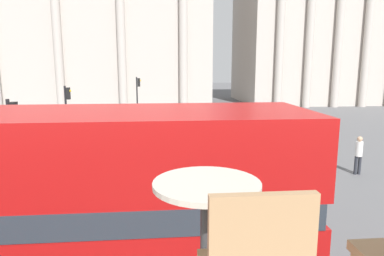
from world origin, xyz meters
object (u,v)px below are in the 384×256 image
at_px(cafe_dining_table, 207,215).
at_px(plaza_building_left, 74,12).
at_px(traffic_light_near, 13,137).
at_px(traffic_light_far, 138,94).
at_px(pedestrian_white, 359,153).
at_px(plaza_building_right, 337,35).
at_px(car_navy, 129,137).
at_px(pedestrian_blue, 174,120).
at_px(pedestrian_black, 248,170).
at_px(traffic_light_mid, 67,108).
at_px(double_decker_bus, 10,209).

height_order(cafe_dining_table, plaza_building_left, plaza_building_left).
bearing_deg(traffic_light_near, traffic_light_far, 79.75).
relative_size(traffic_light_far, pedestrian_white, 2.25).
relative_size(cafe_dining_table, plaza_building_right, 0.03).
bearing_deg(car_navy, cafe_dining_table, 134.45).
height_order(plaza_building_right, pedestrian_blue, plaza_building_right).
relative_size(car_navy, pedestrian_black, 2.41).
bearing_deg(pedestrian_blue, car_navy, -8.51).
relative_size(plaza_building_left, car_navy, 7.91).
xyz_separation_m(pedestrian_blue, pedestrian_black, (2.31, -12.90, 0.04)).
xyz_separation_m(traffic_light_mid, pedestrian_white, (14.44, -6.43, -1.43)).
height_order(plaza_building_left, pedestrian_black, plaza_building_left).
bearing_deg(plaza_building_right, traffic_light_far, -146.14).
distance_m(cafe_dining_table, traffic_light_far, 27.57).
bearing_deg(pedestrian_white, plaza_building_left, -171.11).
distance_m(cafe_dining_table, car_navy, 19.05).
xyz_separation_m(traffic_light_near, traffic_light_far, (3.12, 17.24, 0.12)).
distance_m(cafe_dining_table, plaza_building_right, 51.43).
xyz_separation_m(cafe_dining_table, pedestrian_white, (8.63, 12.52, -3.03)).
xyz_separation_m(traffic_light_near, pedestrian_black, (8.30, 0.25, -1.47)).
bearing_deg(cafe_dining_table, plaza_building_left, 104.08).
relative_size(plaza_building_left, plaza_building_right, 1.22).
height_order(double_decker_bus, car_navy, double_decker_bus).
bearing_deg(plaza_building_right, traffic_light_near, -130.16).
relative_size(car_navy, pedestrian_blue, 2.50).
distance_m(plaza_building_left, traffic_light_far, 20.09).
relative_size(plaza_building_right, traffic_light_mid, 7.24).
height_order(plaza_building_right, traffic_light_near, plaza_building_right).
bearing_deg(car_navy, traffic_light_near, 107.46).
relative_size(traffic_light_near, traffic_light_mid, 1.01).
distance_m(plaza_building_right, traffic_light_far, 32.41).
relative_size(traffic_light_mid, pedestrian_black, 2.15).
bearing_deg(pedestrian_blue, plaza_building_left, -126.90).
xyz_separation_m(car_navy, pedestrian_blue, (2.91, 4.73, 0.26)).
relative_size(double_decker_bus, traffic_light_far, 2.77).
relative_size(cafe_dining_table, traffic_light_far, 0.18).
distance_m(cafe_dining_table, traffic_light_mid, 19.88).
relative_size(double_decker_bus, traffic_light_near, 2.92).
distance_m(double_decker_bus, traffic_light_mid, 14.81).
distance_m(cafe_dining_table, pedestrian_blue, 23.56).
bearing_deg(traffic_light_near, double_decker_bus, -68.46).
height_order(plaza_building_right, car_navy, plaza_building_right).
relative_size(double_decker_bus, plaza_building_right, 0.41).
bearing_deg(pedestrian_blue, cafe_dining_table, 21.45).
distance_m(traffic_light_near, pedestrian_blue, 14.53).
bearing_deg(plaza_building_right, traffic_light_mid, -138.85).
relative_size(traffic_light_near, pedestrian_black, 2.18).
xyz_separation_m(traffic_light_mid, car_navy, (3.56, -0.33, -1.75)).
distance_m(plaza_building_right, pedestrian_blue, 33.05).
xyz_separation_m(double_decker_bus, pedestrian_black, (6.01, 6.05, -1.29)).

